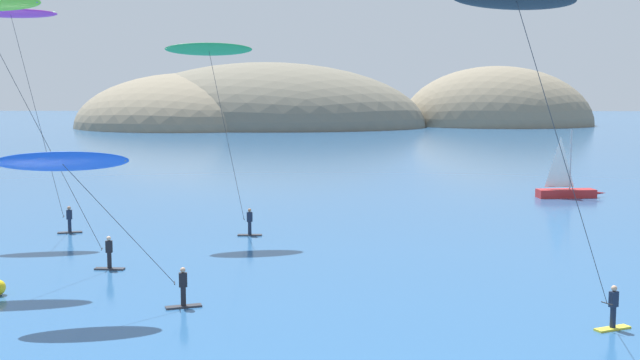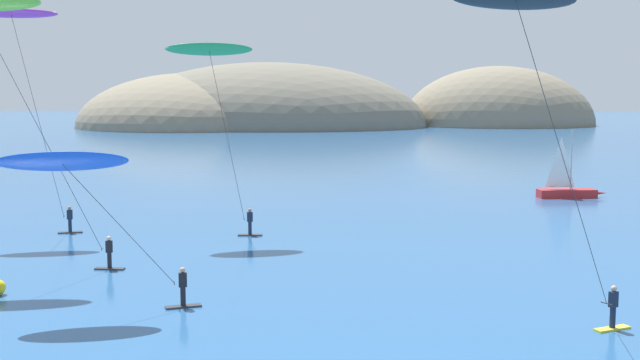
% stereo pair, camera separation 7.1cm
% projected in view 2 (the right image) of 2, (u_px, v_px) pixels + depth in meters
% --- Properties ---
extents(headland_island, '(124.45, 56.77, 30.31)m').
position_uv_depth(headland_island, '(291.00, 126.00, 192.46)').
color(headland_island, '#7A705B').
rests_on(headland_island, ground).
extents(sailboat_near, '(5.96, 1.89, 5.70)m').
position_uv_depth(sailboat_near, '(570.00, 190.00, 66.91)').
color(sailboat_near, '#B22323').
rests_on(sailboat_near, ground).
extents(kitesurfer_black, '(7.99, 5.13, 12.41)m').
position_uv_depth(kitesurfer_black, '(524.00, 25.00, 26.76)').
color(kitesurfer_black, yellow).
rests_on(kitesurfer_black, ground).
extents(kitesurfer_magenta, '(6.50, 2.48, 13.93)m').
position_uv_depth(kitesurfer_magenta, '(16.00, 31.00, 48.67)').
color(kitesurfer_magenta, '#2D2D33').
rests_on(kitesurfer_magenta, ground).
extents(kitesurfer_blue, '(7.98, 2.85, 6.74)m').
position_uv_depth(kitesurfer_blue, '(71.00, 171.00, 31.89)').
color(kitesurfer_blue, '#2D2D33').
rests_on(kitesurfer_blue, ground).
extents(kitesurfer_green, '(5.76, 2.82, 11.84)m').
position_uv_depth(kitesurfer_green, '(212.00, 62.00, 48.01)').
color(kitesurfer_green, '#2D2D33').
rests_on(kitesurfer_green, ground).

